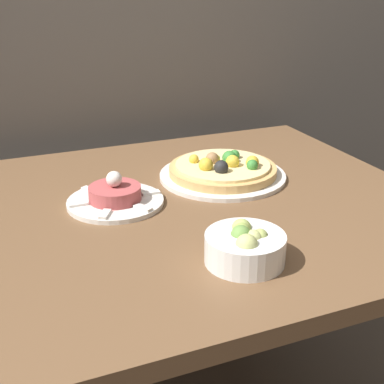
{
  "coord_description": "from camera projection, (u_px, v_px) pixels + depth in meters",
  "views": [
    {
      "loc": [
        -0.34,
        -0.52,
        1.21
      ],
      "look_at": [
        0.04,
        0.41,
        0.78
      ],
      "focal_mm": 50.0,
      "sensor_mm": 36.0,
      "label": 1
    }
  ],
  "objects": [
    {
      "name": "pizza_plate",
      "position": [
        223.0,
        170.0,
        1.27
      ],
      "size": [
        0.3,
        0.3,
        0.06
      ],
      "color": "silver",
      "rests_on": "dining_table"
    },
    {
      "name": "dining_table",
      "position": [
        167.0,
        248.0,
        1.17
      ],
      "size": [
        1.14,
        0.89,
        0.74
      ],
      "color": "brown",
      "rests_on": "ground_plane"
    },
    {
      "name": "tartare_plate",
      "position": [
        115.0,
        197.0,
        1.13
      ],
      "size": [
        0.21,
        0.21,
        0.07
      ],
      "color": "silver",
      "rests_on": "dining_table"
    },
    {
      "name": "small_bowl",
      "position": [
        245.0,
        246.0,
        0.91
      ],
      "size": [
        0.14,
        0.14,
        0.07
      ],
      "color": "white",
      "rests_on": "dining_table"
    }
  ]
}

